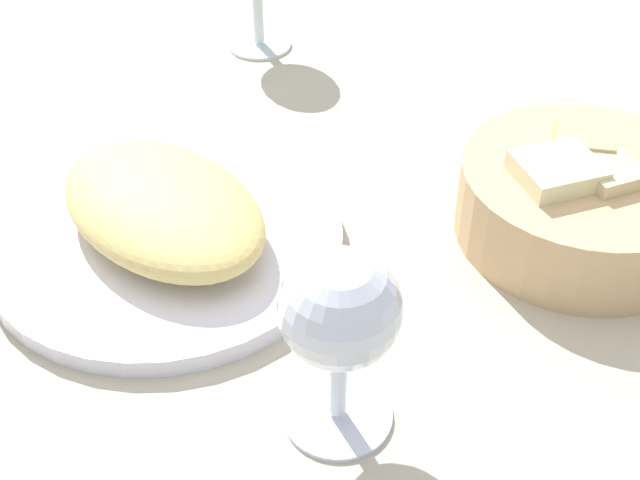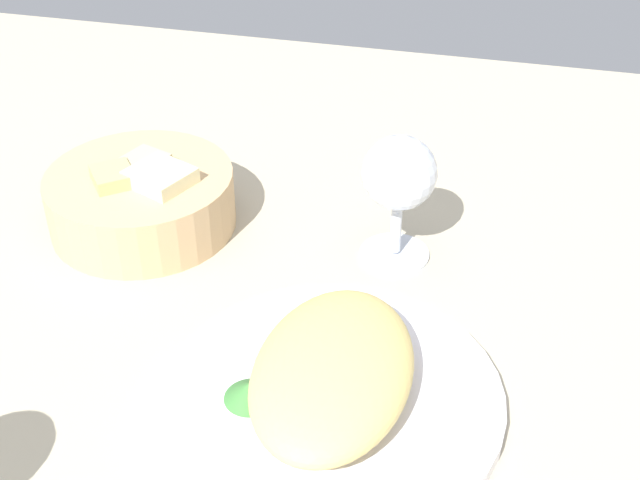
% 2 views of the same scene
% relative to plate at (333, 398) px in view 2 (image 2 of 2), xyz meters
% --- Properties ---
extents(ground_plane, '(1.40, 1.40, 0.02)m').
position_rel_plate_xyz_m(ground_plane, '(-0.03, 0.06, -0.02)').
color(ground_plane, '#B7AB91').
extents(plate, '(0.25, 0.25, 0.01)m').
position_rel_plate_xyz_m(plate, '(0.00, 0.00, 0.00)').
color(plate, white).
rests_on(plate, ground_plane).
extents(omelette, '(0.18, 0.12, 0.04)m').
position_rel_plate_xyz_m(omelette, '(0.00, 0.00, 0.03)').
color(omelette, '#E0C26F').
rests_on(omelette, plate).
extents(lettuce_garnish, '(0.04, 0.04, 0.01)m').
position_rel_plate_xyz_m(lettuce_garnish, '(-0.02, 0.06, 0.01)').
color(lettuce_garnish, '#3D7C38').
rests_on(lettuce_garnish, plate).
extents(bread_basket, '(0.18, 0.18, 0.07)m').
position_rel_plate_xyz_m(bread_basket, '(0.19, 0.23, 0.02)').
color(bread_basket, tan).
rests_on(bread_basket, ground_plane).
extents(wine_glass_near, '(0.07, 0.07, 0.12)m').
position_rel_plate_xyz_m(wine_glass_near, '(0.20, -0.01, 0.07)').
color(wine_glass_near, silver).
rests_on(wine_glass_near, ground_plane).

